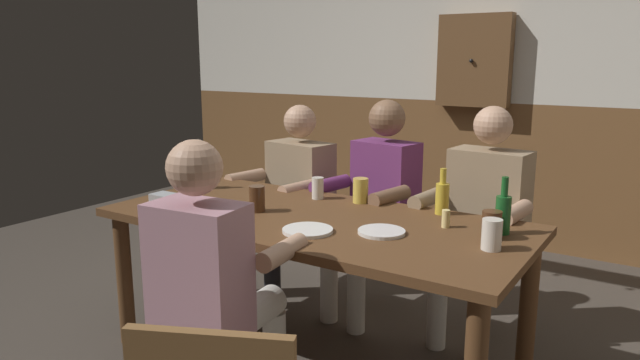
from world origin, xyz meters
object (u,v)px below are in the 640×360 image
person_0 (292,190)px  pint_glass_3 (196,209)px  plate_0 (381,232)px  person_2 (483,214)px  pint_glass_5 (492,234)px  bottle_2 (196,172)px  bottle_0 (503,212)px  dining_table (313,235)px  person_3 (214,277)px  pint_glass_2 (361,190)px  pint_glass_0 (492,225)px  pint_glass_1 (318,188)px  table_candle (446,219)px  person_1 (377,199)px  plate_1 (308,230)px  wall_dart_cabinet (474,61)px  pint_glass_4 (257,199)px  bottle_1 (442,197)px  condiment_caddy (165,199)px

person_0 → pint_glass_3: (0.23, -1.07, 0.15)m
person_0 → plate_0: person_0 is taller
person_0 → person_2: (1.21, 0.01, 0.02)m
person_0 → pint_glass_5: 1.63m
bottle_2 → bottle_0: bearing=2.4°
bottle_2 → person_0: bearing=62.2°
dining_table → person_3: 0.68m
pint_glass_2 → pint_glass_5: pint_glass_2 is taller
pint_glass_0 → pint_glass_1: (-0.98, 0.19, -0.00)m
pint_glass_0 → person_2: bearing=110.2°
table_candle → pint_glass_5: size_ratio=0.65×
person_1 → plate_1: bearing=108.3°
plate_0 → plate_1: size_ratio=0.93×
plate_0 → person_2: bearing=74.9°
person_2 → plate_1: person_2 is taller
person_2 → pint_glass_3: (-0.98, -1.08, 0.13)m
wall_dart_cabinet → person_0: bearing=-111.1°
plate_0 → pint_glass_5: 0.46m
bottle_2 → pint_glass_0: (1.71, -0.02, -0.03)m
wall_dart_cabinet → pint_glass_4: bearing=-96.8°
plate_0 → bottle_1: size_ratio=0.92×
person_0 → bottle_0: size_ratio=4.77×
person_1 → pint_glass_4: bearing=80.2°
person_0 → pint_glass_1: (0.44, -0.38, 0.14)m
dining_table → pint_glass_0: pint_glass_0 is taller
person_3 → pint_glass_5: 1.09m
wall_dart_cabinet → pint_glass_0: bearing=-69.2°
bottle_1 → pint_glass_1: (-0.67, -0.07, -0.03)m
person_2 → pint_glass_2: 0.65m
person_1 → table_candle: person_1 is taller
bottle_2 → bottle_1: bearing=9.6°
table_candle → person_1: bearing=140.0°
person_2 → plate_0: (-0.20, -0.76, 0.07)m
condiment_caddy → plate_1: 0.90m
person_1 → bottle_1: bearing=159.3°
plate_1 → bottle_0: bearing=31.3°
condiment_caddy → pint_glass_1: size_ratio=1.21×
bottle_2 → pint_glass_3: size_ratio=1.71×
pint_glass_4 → person_1: bearing=70.1°
person_3 → bottle_0: bearing=41.5°
plate_1 → bottle_0: (0.71, 0.43, 0.09)m
person_1 → table_candle: bearing=150.1°
pint_glass_3 → pint_glass_4: bearing=73.2°
bottle_0 → pint_glass_3: bearing=-153.6°
dining_table → pint_glass_4: size_ratio=15.83×
table_candle → pint_glass_3: 1.12m
pint_glass_0 → pint_glass_2: (-0.75, 0.24, 0.01)m
pint_glass_1 → pint_glass_4: pint_glass_4 is taller
person_0 → pint_glass_5: (1.47, -0.70, 0.14)m
person_3 → plate_1: (0.12, 0.46, 0.09)m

